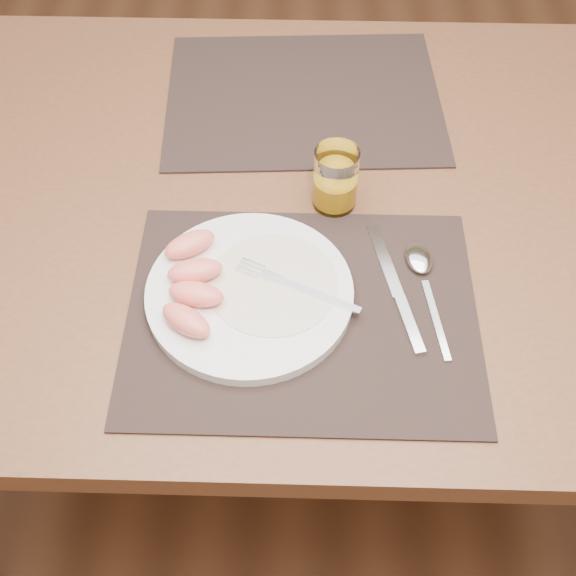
{
  "coord_description": "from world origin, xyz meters",
  "views": [
    {
      "loc": [
        0.01,
        -0.76,
        1.51
      ],
      "look_at": [
        -0.01,
        -0.19,
        0.77
      ],
      "focal_mm": 45.0,
      "sensor_mm": 36.0,
      "label": 1
    }
  ],
  "objects_px": {
    "table": "(296,230)",
    "placemat_far": "(304,97)",
    "juice_glass": "(335,181)",
    "spoon": "(421,267)",
    "fork": "(287,283)",
    "knife": "(399,296)",
    "placemat_near": "(302,313)",
    "plate": "(250,293)"
  },
  "relations": [
    {
      "from": "placemat_far",
      "to": "juice_glass",
      "type": "relative_size",
      "value": 4.74
    },
    {
      "from": "placemat_near",
      "to": "plate",
      "type": "relative_size",
      "value": 1.67
    },
    {
      "from": "plate",
      "to": "knife",
      "type": "relative_size",
      "value": 1.24
    },
    {
      "from": "spoon",
      "to": "juice_glass",
      "type": "relative_size",
      "value": 2.02
    },
    {
      "from": "table",
      "to": "placemat_far",
      "type": "distance_m",
      "value": 0.24
    },
    {
      "from": "table",
      "to": "juice_glass",
      "type": "bearing_deg",
      "value": -21.93
    },
    {
      "from": "knife",
      "to": "spoon",
      "type": "bearing_deg",
      "value": 55.99
    },
    {
      "from": "placemat_near",
      "to": "fork",
      "type": "bearing_deg",
      "value": 121.79
    },
    {
      "from": "fork",
      "to": "plate",
      "type": "bearing_deg",
      "value": -167.76
    },
    {
      "from": "placemat_near",
      "to": "knife",
      "type": "distance_m",
      "value": 0.13
    },
    {
      "from": "plate",
      "to": "spoon",
      "type": "distance_m",
      "value": 0.23
    },
    {
      "from": "juice_glass",
      "to": "table",
      "type": "bearing_deg",
      "value": 158.07
    },
    {
      "from": "juice_glass",
      "to": "placemat_near",
      "type": "bearing_deg",
      "value": -102.26
    },
    {
      "from": "placemat_near",
      "to": "spoon",
      "type": "relative_size",
      "value": 2.34
    },
    {
      "from": "knife",
      "to": "juice_glass",
      "type": "distance_m",
      "value": 0.19
    },
    {
      "from": "fork",
      "to": "table",
      "type": "bearing_deg",
      "value": 87.3
    },
    {
      "from": "table",
      "to": "spoon",
      "type": "bearing_deg",
      "value": -40.3
    },
    {
      "from": "placemat_far",
      "to": "spoon",
      "type": "distance_m",
      "value": 0.4
    },
    {
      "from": "juice_glass",
      "to": "spoon",
      "type": "bearing_deg",
      "value": -46.66
    },
    {
      "from": "table",
      "to": "placemat_near",
      "type": "bearing_deg",
      "value": -86.89
    },
    {
      "from": "placemat_near",
      "to": "fork",
      "type": "xyz_separation_m",
      "value": [
        -0.02,
        0.03,
        0.02
      ]
    },
    {
      "from": "placemat_far",
      "to": "knife",
      "type": "height_order",
      "value": "knife"
    },
    {
      "from": "fork",
      "to": "knife",
      "type": "distance_m",
      "value": 0.15
    },
    {
      "from": "juice_glass",
      "to": "knife",
      "type": "bearing_deg",
      "value": -64.24
    },
    {
      "from": "table",
      "to": "plate",
      "type": "xyz_separation_m",
      "value": [
        -0.06,
        -0.2,
        0.1
      ]
    },
    {
      "from": "placemat_near",
      "to": "knife",
      "type": "height_order",
      "value": "knife"
    },
    {
      "from": "placemat_far",
      "to": "plate",
      "type": "height_order",
      "value": "plate"
    },
    {
      "from": "knife",
      "to": "fork",
      "type": "bearing_deg",
      "value": 177.29
    },
    {
      "from": "spoon",
      "to": "knife",
      "type": "bearing_deg",
      "value": -124.01
    },
    {
      "from": "table",
      "to": "placemat_far",
      "type": "xyz_separation_m",
      "value": [
        0.01,
        0.22,
        0.09
      ]
    },
    {
      "from": "placemat_far",
      "to": "juice_glass",
      "type": "distance_m",
      "value": 0.25
    },
    {
      "from": "placemat_far",
      "to": "fork",
      "type": "bearing_deg",
      "value": -92.31
    },
    {
      "from": "placemat_far",
      "to": "knife",
      "type": "relative_size",
      "value": 2.07
    },
    {
      "from": "spoon",
      "to": "placemat_far",
      "type": "bearing_deg",
      "value": 114.08
    },
    {
      "from": "fork",
      "to": "knife",
      "type": "bearing_deg",
      "value": -2.71
    },
    {
      "from": "table",
      "to": "fork",
      "type": "bearing_deg",
      "value": -92.7
    },
    {
      "from": "table",
      "to": "placemat_near",
      "type": "xyz_separation_m",
      "value": [
        0.01,
        -0.22,
        0.09
      ]
    },
    {
      "from": "plate",
      "to": "knife",
      "type": "distance_m",
      "value": 0.19
    },
    {
      "from": "placemat_far",
      "to": "juice_glass",
      "type": "height_order",
      "value": "juice_glass"
    },
    {
      "from": "plate",
      "to": "spoon",
      "type": "bearing_deg",
      "value": 12.95
    },
    {
      "from": "table",
      "to": "plate",
      "type": "distance_m",
      "value": 0.23
    },
    {
      "from": "placemat_far",
      "to": "plate",
      "type": "distance_m",
      "value": 0.42
    }
  ]
}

